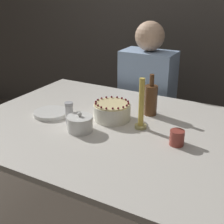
{
  "coord_description": "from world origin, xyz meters",
  "views": [
    {
      "loc": [
        0.77,
        -1.35,
        1.45
      ],
      "look_at": [
        -0.02,
        0.08,
        0.77
      ],
      "focal_mm": 50.0,
      "sensor_mm": 36.0,
      "label": 1
    }
  ],
  "objects_px": {
    "candle": "(141,108)",
    "bottle": "(151,99)",
    "sugar_shaker": "(69,113)",
    "person_man_blue_shirt": "(147,109)",
    "cake": "(112,111)",
    "sugar_bowl": "(80,124)"
  },
  "relations": [
    {
      "from": "candle",
      "to": "bottle",
      "type": "bearing_deg",
      "value": 97.63
    },
    {
      "from": "sugar_shaker",
      "to": "person_man_blue_shirt",
      "type": "bearing_deg",
      "value": 83.59
    },
    {
      "from": "cake",
      "to": "person_man_blue_shirt",
      "type": "relative_size",
      "value": 0.18
    },
    {
      "from": "person_man_blue_shirt",
      "to": "sugar_bowl",
      "type": "bearing_deg",
      "value": 90.22
    },
    {
      "from": "cake",
      "to": "sugar_bowl",
      "type": "bearing_deg",
      "value": -109.06
    },
    {
      "from": "cake",
      "to": "bottle",
      "type": "relative_size",
      "value": 0.86
    },
    {
      "from": "candle",
      "to": "sugar_shaker",
      "type": "bearing_deg",
      "value": -159.4
    },
    {
      "from": "bottle",
      "to": "person_man_blue_shirt",
      "type": "xyz_separation_m",
      "value": [
        -0.24,
        0.54,
        -0.3
      ]
    },
    {
      "from": "sugar_bowl",
      "to": "person_man_blue_shirt",
      "type": "bearing_deg",
      "value": 90.22
    },
    {
      "from": "sugar_bowl",
      "to": "candle",
      "type": "height_order",
      "value": "candle"
    },
    {
      "from": "cake",
      "to": "person_man_blue_shirt",
      "type": "bearing_deg",
      "value": 96.25
    },
    {
      "from": "sugar_bowl",
      "to": "sugar_shaker",
      "type": "distance_m",
      "value": 0.11
    },
    {
      "from": "candle",
      "to": "sugar_bowl",
      "type": "bearing_deg",
      "value": -145.04
    },
    {
      "from": "cake",
      "to": "person_man_blue_shirt",
      "type": "distance_m",
      "value": 0.75
    },
    {
      "from": "sugar_shaker",
      "to": "cake",
      "type": "bearing_deg",
      "value": 43.46
    },
    {
      "from": "cake",
      "to": "candle",
      "type": "bearing_deg",
      "value": -8.54
    },
    {
      "from": "sugar_shaker",
      "to": "person_man_blue_shirt",
      "type": "relative_size",
      "value": 0.1
    },
    {
      "from": "cake",
      "to": "bottle",
      "type": "xyz_separation_m",
      "value": [
        0.16,
        0.17,
        0.05
      ]
    },
    {
      "from": "sugar_bowl",
      "to": "person_man_blue_shirt",
      "type": "distance_m",
      "value": 0.95
    },
    {
      "from": "candle",
      "to": "person_man_blue_shirt",
      "type": "xyz_separation_m",
      "value": [
        -0.27,
        0.74,
        -0.31
      ]
    },
    {
      "from": "person_man_blue_shirt",
      "to": "cake",
      "type": "bearing_deg",
      "value": 96.25
    },
    {
      "from": "sugar_bowl",
      "to": "candle",
      "type": "relative_size",
      "value": 0.5
    }
  ]
}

